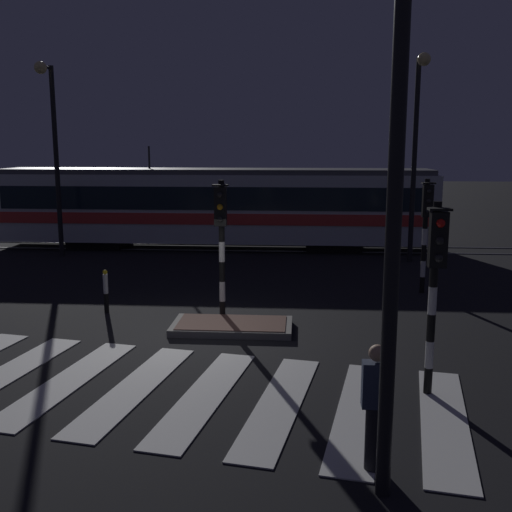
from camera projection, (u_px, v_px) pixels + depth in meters
The scene contains 14 objects.
ground_plane at pixel (198, 339), 13.11m from camera, with size 120.00×120.00×0.00m, color black.
rail_near at pixel (245, 251), 24.00m from camera, with size 80.00×0.12×0.03m, color #59595E.
rail_far at pixel (248, 245), 25.41m from camera, with size 80.00×0.12×0.03m, color #59595E.
crosswalk_zebra at pixel (169, 391), 10.31m from camera, with size 10.32×5.70×0.02m.
traffic_island at pixel (232, 326), 13.77m from camera, with size 2.74×1.40×0.18m.
traffic_light_corner_far_right at pixel (426, 219), 16.78m from camera, with size 0.36×0.42×3.26m.
traffic_light_median_centre at pixel (221, 230), 14.03m from camera, with size 0.36×0.42×3.39m.
traffic_light_corner_near_right at pixel (435, 271), 9.75m from camera, with size 0.36×0.42×3.30m.
street_lamp_trackside_left at pixel (52, 137), 21.90m from camera, with size 0.44×1.21×7.07m.
street_lamp_near_kerb at pixel (402, 111), 6.23m from camera, with size 0.44×1.21×7.15m.
street_lamp_trackside_right at pixel (417, 134), 20.81m from camera, with size 0.44×1.21×7.20m.
tram at pixel (214, 206), 24.48m from camera, with size 17.86×2.58×4.15m.
pedestrian_waiting_at_kerb at pixel (375, 407), 7.68m from camera, with size 0.36×0.24×1.71m.
bollard_island_edge at pixel (106, 291), 15.10m from camera, with size 0.12×0.12×1.11m.
Camera 1 is at (2.21, -12.43, 4.18)m, focal length 42.03 mm.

